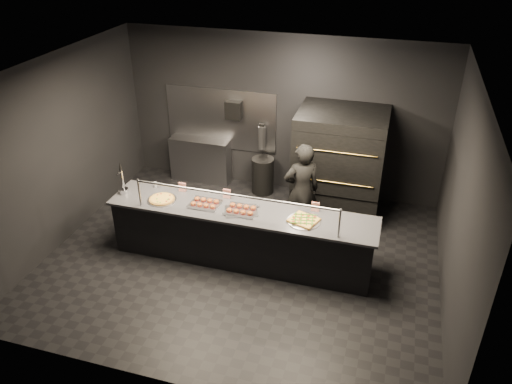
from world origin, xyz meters
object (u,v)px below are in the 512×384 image
Objects in this scene: trash_bin at (263,175)px; towel_dispenser at (234,110)px; square_pizza at (304,220)px; service_counter at (241,235)px; fire_extinguisher at (262,137)px; slider_tray_b at (241,210)px; worker at (301,191)px; slider_tray_a at (205,203)px; round_pizza at (162,199)px; prep_shelf at (201,160)px; beer_tap at (123,184)px; pizza_oven at (339,163)px.

towel_dispenser is at bearing 162.27° from trash_bin.
towel_dispenser is at bearing 127.45° from square_pizza.
fire_extinguisher is at bearing 98.30° from service_counter.
slider_tray_b is (0.37, -2.45, -0.11)m from fire_extinguisher.
worker is (-0.24, 1.02, -0.11)m from square_pizza.
slider_tray_a is 0.98× the size of square_pizza.
prep_shelf is at bearing 98.08° from round_pizza.
fire_extinguisher is 2.48m from slider_tray_b.
beer_tap is at bearing -178.73° from service_counter.
trash_bin is 0.43× the size of worker.
fire_extinguisher reaches higher than prep_shelf.
service_counter reaches higher than round_pizza.
pizza_oven reaches higher than service_counter.
fire_extinguisher is 2.78m from square_pizza.
worker is (1.29, 1.00, -0.12)m from slider_tray_a.
beer_tap is at bearing -126.69° from trash_bin.
round_pizza is at bearing -110.22° from fire_extinguisher.
round_pizza is at bearing -175.95° from slider_tray_a.
slider_tray_a is (1.03, -2.34, 0.50)m from prep_shelf.
slider_tray_b is at bearing 179.87° from square_pizza.
pizza_oven is at bearing 57.73° from service_counter.
square_pizza is (0.95, -0.00, -0.01)m from slider_tray_b.
trash_bin is at bearing 66.29° from round_pizza.
slider_tray_a is at bearing 177.78° from slider_tray_b.
service_counter is at bearing -83.02° from trash_bin.
trash_bin is (-1.47, 0.29, -0.61)m from pizza_oven.
fire_extinguisher is 0.92× the size of beer_tap.
slider_tray_b is at bearing -64.88° from service_counter.
trash_bin is (0.63, -0.20, -1.19)m from towel_dispenser.
fire_extinguisher is 2.91m from beer_tap.
square_pizza is (1.32, -2.45, -0.12)m from fire_extinguisher.
beer_tap is 1.37m from slider_tray_a.
beer_tap reaches higher than prep_shelf.
beer_tap reaches higher than service_counter.
pizza_oven is at bearing -13.14° from towel_dispenser.
beer_tap is at bearing -179.14° from slider_tray_a.
prep_shelf is 2.47× the size of square_pizza.
pizza_oven is 2.27m from slider_tray_b.
pizza_oven is 2.69× the size of trash_bin.
prep_shelf is (-1.60, 2.32, -0.01)m from service_counter.
slider_tray_b is (0.59, -0.02, 0.00)m from slider_tray_a.
beer_tap is at bearing 179.91° from square_pizza.
slider_tray_a is at bearing -177.73° from service_counter.
square_pizza is (1.87, -2.44, -0.61)m from towel_dispenser.
towel_dispenser is 0.72× the size of square_pizza.
service_counter is 1.35m from round_pizza.
worker reaches higher than square_pizza.
service_counter is at bearing -81.70° from fire_extinguisher.
towel_dispenser reaches higher than trash_bin.
pizza_oven is 1.59× the size of prep_shelf.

